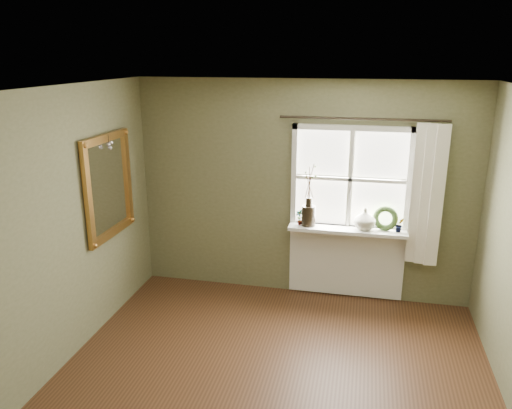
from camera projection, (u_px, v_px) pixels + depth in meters
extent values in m
plane|color=#432715|center=(264.00, 409.00, 4.19)|extent=(4.50, 4.50, 0.00)
plane|color=silver|center=(265.00, 94.00, 3.43)|extent=(4.50, 4.50, 0.00)
cube|color=#666643|center=(303.00, 190.00, 5.96)|extent=(4.00, 0.10, 2.60)
cube|color=#666643|center=(28.00, 246.00, 4.24)|extent=(0.10, 4.50, 2.60)
cube|color=white|center=(348.00, 228.00, 5.89)|extent=(1.36, 0.06, 0.06)
cube|color=white|center=(353.00, 128.00, 5.55)|extent=(1.36, 0.06, 0.06)
cube|color=white|center=(294.00, 177.00, 5.85)|extent=(0.06, 0.06, 1.24)
cube|color=white|center=(409.00, 182.00, 5.58)|extent=(0.06, 0.06, 1.24)
cube|color=white|center=(350.00, 179.00, 5.72)|extent=(1.24, 0.05, 0.04)
cube|color=white|center=(350.00, 179.00, 5.72)|extent=(0.04, 0.05, 1.12)
cube|color=white|center=(323.00, 152.00, 5.72)|extent=(0.59, 0.01, 0.53)
cube|color=white|center=(381.00, 155.00, 5.59)|extent=(0.59, 0.01, 0.53)
cube|color=white|center=(321.00, 202.00, 5.90)|extent=(0.59, 0.01, 0.53)
cube|color=white|center=(377.00, 205.00, 5.76)|extent=(0.59, 0.01, 0.53)
cube|color=white|center=(347.00, 230.00, 5.79)|extent=(1.36, 0.26, 0.04)
cube|color=white|center=(346.00, 261.00, 6.02)|extent=(1.36, 0.04, 0.88)
cylinder|color=black|center=(308.00, 216.00, 5.85)|extent=(0.18, 0.18, 0.24)
imported|color=beige|center=(365.00, 219.00, 5.71)|extent=(0.26, 0.26, 0.26)
torus|color=#334A21|center=(385.00, 221.00, 5.71)|extent=(0.30, 0.16, 0.29)
imported|color=#334A21|center=(300.00, 218.00, 5.88)|extent=(0.11, 0.10, 0.18)
imported|color=#334A21|center=(400.00, 225.00, 5.64)|extent=(0.11, 0.10, 0.17)
cube|color=white|center=(427.00, 195.00, 5.49)|extent=(0.36, 0.12, 1.59)
cylinder|color=black|center=(363.00, 119.00, 5.45)|extent=(1.84, 0.03, 0.03)
cube|color=white|center=(108.00, 186.00, 5.34)|extent=(0.02, 0.77, 0.95)
cube|color=#AD7433|center=(105.00, 138.00, 5.19)|extent=(0.05, 0.94, 0.08)
cube|color=#AD7433|center=(113.00, 232.00, 5.49)|extent=(0.05, 0.94, 0.08)
cube|color=#AD7433|center=(88.00, 197.00, 4.94)|extent=(0.05, 0.08, 0.95)
cube|color=#AD7433|center=(127.00, 177.00, 5.74)|extent=(0.05, 0.08, 0.95)
sphere|color=silver|center=(108.00, 144.00, 5.17)|extent=(0.04, 0.04, 0.04)
sphere|color=silver|center=(110.00, 148.00, 5.21)|extent=(0.04, 0.04, 0.04)
sphere|color=silver|center=(111.00, 143.00, 5.22)|extent=(0.04, 0.04, 0.04)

